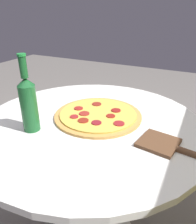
% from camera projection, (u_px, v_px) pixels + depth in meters
% --- Properties ---
extents(table, '(0.92, 0.92, 0.78)m').
position_uv_depth(table, '(91.00, 159.00, 0.98)').
color(table, silver).
rests_on(table, ground_plane).
extents(pizza, '(0.37, 0.37, 0.02)m').
position_uv_depth(pizza, '(98.00, 115.00, 0.93)').
color(pizza, '#C68E47').
rests_on(pizza, table).
extents(beer_bottle, '(0.06, 0.06, 0.28)m').
position_uv_depth(beer_bottle, '(28.00, 103.00, 0.78)').
color(beer_bottle, '#195628').
rests_on(beer_bottle, table).
extents(pizza_paddle, '(0.14, 0.26, 0.02)m').
position_uv_depth(pizza_paddle, '(168.00, 146.00, 0.72)').
color(pizza_paddle, brown).
rests_on(pizza_paddle, table).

